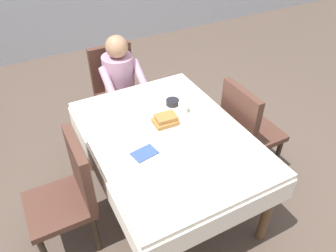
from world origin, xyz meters
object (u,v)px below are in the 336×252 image
Objects in this scene: chair_left_side at (70,191)px; spoon_near_edge at (183,151)px; chair_right_side at (246,126)px; bowl_butter at (173,102)px; cup_coffee at (183,107)px; plate_breakfast at (166,125)px; knife_right_of_plate at (188,120)px; dining_table_main at (168,143)px; fork_left_of_plate at (144,134)px; chair_diner at (116,86)px; breakfast_stack at (165,120)px; diner_person at (121,81)px.

chair_left_side reaches higher than spoon_near_edge.
chair_right_side reaches higher than spoon_near_edge.
chair_right_side is 0.68m from bowl_butter.
bowl_butter is (0.99, 0.33, 0.23)m from chair_left_side.
cup_coffee is 0.75× the size of spoon_near_edge.
plate_breakfast is 2.48× the size of cup_coffee.
plate_breakfast reaches higher than knife_right_of_plate.
dining_table_main is 5.44× the size of plate_breakfast.
spoon_near_edge is at bearing -119.87° from cup_coffee.
dining_table_main is at bearing 110.02° from knife_right_of_plate.
chair_diner is at bearing -9.22° from fork_left_of_plate.
dining_table_main is 7.62× the size of knife_right_of_plate.
fork_left_of_plate is at bearing 152.14° from dining_table_main.
dining_table_main is at bearing -90.00° from chair_left_side.
chair_diner is 5.17× the size of fork_left_of_plate.
cup_coffee is 0.63× the size of fork_left_of_plate.
cup_coffee is (0.21, 0.09, -0.00)m from breakfast_stack.
breakfast_stack is at bearing -98.49° from chair_right_side.
dining_table_main is at bearing -118.24° from fork_left_of_plate.
dining_table_main is 0.78m from chair_left_side.
cup_coffee is (0.23, -0.97, 0.25)m from chair_diner.
dining_table_main is 0.18m from breakfast_stack.
bowl_butter is 0.45m from fork_left_of_plate.
chair_right_side is 0.82m from spoon_near_edge.
bowl_butter is at bearing 2.13° from knife_right_of_plate.
knife_right_of_plate is (0.19, -0.02, -0.01)m from plate_breakfast.
chair_left_side is at bearing -90.00° from chair_right_side.
plate_breakfast is at bearing -97.88° from chair_right_side.
diner_person reaches higher than spoon_near_edge.
bowl_butter is (0.20, -0.84, 0.23)m from chair_diner.
plate_breakfast is at bearing 91.10° from chair_diner.
bowl_butter is at bearing 50.47° from breakfast_stack.
plate_breakfast is 1.87× the size of spoon_near_edge.
spoon_near_edge is at bearing -105.40° from chair_left_side.
breakfast_stack is 0.33m from spoon_near_edge.
cup_coffee reaches higher than spoon_near_edge.
chair_left_side reaches higher than dining_table_main.
chair_right_side is 3.32× the size of plate_breakfast.
chair_left_side is 1.06m from cup_coffee.
dining_table_main is 1.36× the size of diner_person.
chair_right_side is (0.77, 0.00, -0.12)m from dining_table_main.
diner_person is 9.91× the size of cup_coffee.
knife_right_of_plate is at bearing 100.96° from chair_diner.
chair_left_side is (-0.79, -1.01, -0.14)m from diner_person.
chair_diner is 1.03m from cup_coffee.
fork_left_of_plate is (0.62, 0.08, 0.21)m from chair_left_side.
chair_left_side is 8.23× the size of cup_coffee.
bowl_butter is at bearing -120.53° from chair_right_side.
cup_coffee is at bearing -8.49° from knife_right_of_plate.
plate_breakfast is 0.23m from cup_coffee.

